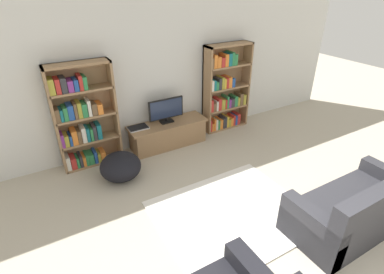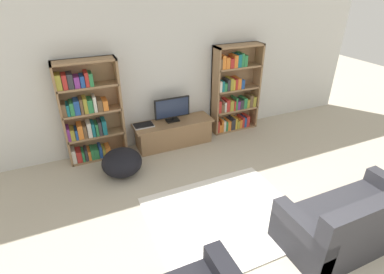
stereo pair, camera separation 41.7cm
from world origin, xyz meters
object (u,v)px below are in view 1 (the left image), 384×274
at_px(beanbag_ottoman, 121,167).
at_px(television, 166,110).
at_px(bookshelf_left, 82,119).
at_px(laptop, 138,128).
at_px(tv_stand, 168,134).
at_px(couch_right_sofa, 356,210).
at_px(bookshelf_right, 224,91).

bearing_deg(beanbag_ottoman, television, 29.25).
relative_size(bookshelf_left, beanbag_ottoman, 2.71).
bearing_deg(laptop, television, -1.90).
relative_size(tv_stand, couch_right_sofa, 0.85).
bearing_deg(television, bookshelf_right, 3.63).
relative_size(television, beanbag_ottoman, 1.05).
distance_m(television, laptop, 0.60).
bearing_deg(laptop, bookshelf_left, 175.58).
height_order(tv_stand, couch_right_sofa, couch_right_sofa).
distance_m(tv_stand, couch_right_sofa, 3.29).
bearing_deg(television, couch_right_sofa, -70.60).
relative_size(couch_right_sofa, beanbag_ottoman, 2.70).
relative_size(bookshelf_right, couch_right_sofa, 1.01).
relative_size(laptop, couch_right_sofa, 0.21).
xyz_separation_m(bookshelf_left, laptop, (0.89, -0.07, -0.36)).
bearing_deg(beanbag_ottoman, couch_right_sofa, -48.48).
xyz_separation_m(tv_stand, beanbag_ottoman, (-1.12, -0.59, -0.02)).
bearing_deg(laptop, couch_right_sofa, -62.23).
bearing_deg(bookshelf_left, laptop, -4.42).
distance_m(bookshelf_left, tv_stand, 1.58).
bearing_deg(couch_right_sofa, bookshelf_left, 128.37).
bearing_deg(bookshelf_right, laptop, -177.99).
bearing_deg(bookshelf_left, couch_right_sofa, -51.63).
xyz_separation_m(television, couch_right_sofa, (1.11, -3.14, -0.42)).
height_order(television, couch_right_sofa, television).
distance_m(bookshelf_left, bookshelf_right, 2.80).
bearing_deg(television, bookshelf_left, 176.55).
bearing_deg(bookshelf_left, bookshelf_right, -0.04).
relative_size(laptop, beanbag_ottoman, 0.56).
bearing_deg(beanbag_ottoman, tv_stand, 27.67).
distance_m(bookshelf_right, television, 1.35).
bearing_deg(television, beanbag_ottoman, -150.75).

